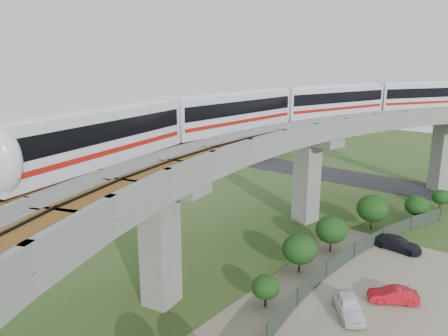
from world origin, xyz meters
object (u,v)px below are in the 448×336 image
(car_white, at_px, (349,306))
(metro_train, at_px, (299,107))
(car_dark, at_px, (397,243))
(car_red, at_px, (393,295))

(car_white, bearing_deg, metro_train, 94.55)
(metro_train, relative_size, car_dark, 14.40)
(metro_train, relative_size, car_red, 17.80)
(car_red, height_order, car_dark, car_dark)
(metro_train, distance_m, car_white, 19.85)
(car_red, relative_size, car_dark, 0.81)
(metro_train, distance_m, car_red, 19.25)
(metro_train, xyz_separation_m, car_red, (12.81, -8.34, -11.71))
(car_red, bearing_deg, car_dark, 164.32)
(metro_train, height_order, car_white, metro_train)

